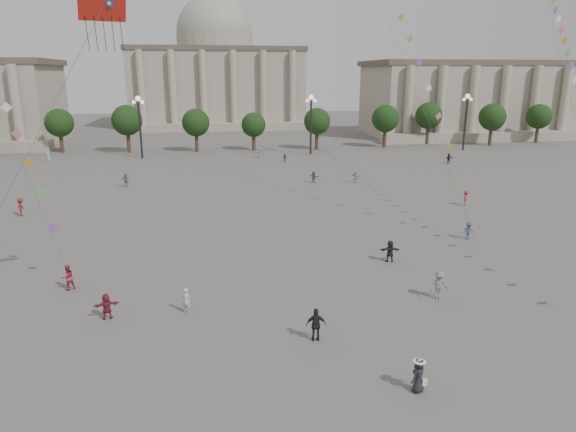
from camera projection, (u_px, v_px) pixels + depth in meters
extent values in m
plane|color=#53514F|center=(301.00, 373.00, 25.32)|extent=(360.00, 360.00, 0.00)
cube|color=gray|center=(531.00, 100.00, 125.19)|extent=(80.00, 22.00, 16.00)
cube|color=brown|center=(535.00, 64.00, 122.88)|extent=(81.60, 22.44, 1.20)
cube|color=gray|center=(562.00, 135.00, 114.70)|extent=(84.00, 4.00, 2.00)
cube|color=gray|center=(217.00, 89.00, 146.26)|extent=(46.00, 30.00, 20.00)
cube|color=brown|center=(215.00, 50.00, 143.42)|extent=(46.92, 30.60, 1.20)
cube|color=gray|center=(220.00, 127.00, 132.50)|extent=(48.30, 4.00, 2.00)
cylinder|color=gray|center=(215.00, 43.00, 142.91)|extent=(21.00, 21.00, 5.00)
sphere|color=gray|center=(215.00, 34.00, 142.24)|extent=(21.00, 21.00, 21.00)
cylinder|color=#332319|center=(62.00, 144.00, 94.35)|extent=(0.70, 0.70, 3.52)
sphere|color=black|center=(60.00, 124.00, 93.36)|extent=(5.12, 5.12, 5.12)
cylinder|color=#332319|center=(130.00, 143.00, 96.22)|extent=(0.70, 0.70, 3.52)
sphere|color=black|center=(128.00, 123.00, 95.23)|extent=(5.12, 5.12, 5.12)
cylinder|color=#332319|center=(195.00, 141.00, 98.08)|extent=(0.70, 0.70, 3.52)
sphere|color=black|center=(194.00, 122.00, 97.10)|extent=(5.12, 5.12, 5.12)
cylinder|color=#332319|center=(257.00, 140.00, 99.95)|extent=(0.70, 0.70, 3.52)
sphere|color=black|center=(257.00, 121.00, 98.97)|extent=(5.12, 5.12, 5.12)
cylinder|color=#332319|center=(317.00, 139.00, 101.82)|extent=(0.70, 0.70, 3.52)
sphere|color=black|center=(318.00, 120.00, 100.83)|extent=(5.12, 5.12, 5.12)
cylinder|color=#332319|center=(375.00, 138.00, 103.69)|extent=(0.70, 0.70, 3.52)
sphere|color=black|center=(376.00, 119.00, 102.70)|extent=(5.12, 5.12, 5.12)
cylinder|color=#332319|center=(431.00, 137.00, 105.55)|extent=(0.70, 0.70, 3.52)
sphere|color=black|center=(432.00, 119.00, 104.57)|extent=(5.12, 5.12, 5.12)
cylinder|color=#332319|center=(485.00, 136.00, 107.42)|extent=(0.70, 0.70, 3.52)
sphere|color=black|center=(487.00, 118.00, 106.44)|extent=(5.12, 5.12, 5.12)
cylinder|color=#332319|center=(537.00, 134.00, 109.29)|extent=(0.70, 0.70, 3.52)
sphere|color=black|center=(539.00, 117.00, 108.31)|extent=(5.12, 5.12, 5.12)
cylinder|color=#262628|center=(140.00, 129.00, 88.21)|extent=(0.36, 0.36, 10.00)
sphere|color=#FFE5B2|center=(138.00, 99.00, 86.82)|extent=(0.90, 0.90, 0.90)
sphere|color=#FFE5B2|center=(134.00, 102.00, 86.87)|extent=(0.60, 0.60, 0.60)
sphere|color=#FFE5B2|center=(142.00, 102.00, 87.09)|extent=(0.60, 0.60, 0.60)
cylinder|color=#262628|center=(311.00, 127.00, 92.88)|extent=(0.36, 0.36, 10.00)
sphere|color=#FFE5B2|center=(311.00, 97.00, 91.49)|extent=(0.90, 0.90, 0.90)
sphere|color=#FFE5B2|center=(307.00, 101.00, 91.54)|extent=(0.60, 0.60, 0.60)
sphere|color=#FFE5B2|center=(315.00, 101.00, 91.76)|extent=(0.60, 0.60, 0.60)
cylinder|color=#262628|center=(465.00, 124.00, 97.55)|extent=(0.36, 0.36, 10.00)
sphere|color=#FFE5B2|center=(468.00, 96.00, 96.16)|extent=(0.90, 0.90, 0.90)
sphere|color=#FFE5B2|center=(464.00, 99.00, 96.21)|extent=(0.60, 0.60, 0.60)
sphere|color=#FFE5B2|center=(471.00, 99.00, 96.43)|extent=(0.60, 0.60, 0.60)
imported|color=#2F4A6B|center=(285.00, 158.00, 85.51)|extent=(0.90, 0.84, 1.49)
imported|color=#222327|center=(390.00, 251.00, 40.09)|extent=(1.65, 0.68, 1.73)
imported|color=silver|center=(259.00, 152.00, 90.42)|extent=(1.51, 1.45, 1.71)
imported|color=slate|center=(439.00, 285.00, 33.40)|extent=(1.30, 0.82, 1.93)
imported|color=beige|center=(356.00, 177.00, 69.46)|extent=(1.36, 1.34, 1.56)
imported|color=maroon|center=(466.00, 198.00, 57.30)|extent=(1.11, 1.27, 1.70)
imported|color=black|center=(449.00, 158.00, 84.28)|extent=(1.63, 0.94, 1.67)
imported|color=silver|center=(49.00, 158.00, 84.54)|extent=(0.77, 0.79, 1.84)
imported|color=#5A5A5F|center=(314.00, 177.00, 69.37)|extent=(1.37, 1.35, 1.58)
imported|color=beige|center=(186.00, 300.00, 31.51)|extent=(0.70, 0.61, 1.62)
imported|color=slate|center=(126.00, 180.00, 66.65)|extent=(1.13, 0.63, 1.83)
imported|color=maroon|center=(21.00, 207.00, 53.04)|extent=(0.76, 1.26, 1.90)
imported|color=maroon|center=(107.00, 306.00, 30.70)|extent=(1.57, 0.80, 1.62)
imported|color=black|center=(316.00, 325.00, 28.14)|extent=(1.18, 0.63, 1.91)
imported|color=#98293F|center=(68.00, 277.00, 34.85)|extent=(1.10, 1.04, 1.78)
imported|color=navy|center=(469.00, 231.00, 45.55)|extent=(1.08, 0.69, 1.58)
imported|color=black|center=(419.00, 375.00, 23.63)|extent=(0.97, 0.90, 1.67)
cone|color=white|center=(420.00, 360.00, 23.42)|extent=(0.52, 0.52, 0.14)
cylinder|color=white|center=(420.00, 361.00, 23.43)|extent=(0.60, 0.60, 0.02)
cube|color=white|center=(425.00, 382.00, 23.60)|extent=(0.22, 0.10, 0.35)
cube|color=#AE1B12|center=(102.00, 10.00, 24.48)|extent=(2.25, 1.16, 1.02)
cube|color=green|center=(94.00, 4.00, 24.32)|extent=(0.39, 0.29, 0.34)
cube|color=navy|center=(109.00, 4.00, 24.43)|extent=(0.39, 0.29, 0.34)
sphere|color=gold|center=(94.00, 4.00, 24.28)|extent=(0.20, 0.20, 0.20)
sphere|color=gold|center=(109.00, 4.00, 24.39)|extent=(0.20, 0.20, 0.20)
cylinder|color=#3F3F3F|center=(9.00, 189.00, 22.34)|extent=(0.02, 0.02, 19.05)
cube|color=#9755AA|center=(53.00, 227.00, 35.10)|extent=(0.76, 0.25, 0.76)
cube|color=#55B453|center=(40.00, 193.00, 35.65)|extent=(0.76, 0.25, 0.76)
cube|color=#B8862B|center=(28.00, 162.00, 36.24)|extent=(0.76, 0.25, 0.76)
cube|color=#C5687F|center=(17.00, 134.00, 36.86)|extent=(0.76, 0.25, 0.76)
cube|color=white|center=(6.00, 107.00, 37.50)|extent=(0.76, 0.25, 0.76)
cube|color=#55B453|center=(459.00, 180.00, 46.07)|extent=(0.76, 0.25, 0.76)
cube|color=#B8862B|center=(449.00, 146.00, 46.96)|extent=(0.76, 0.25, 0.76)
cube|color=#C5687F|center=(439.00, 116.00, 47.91)|extent=(0.76, 0.25, 0.76)
cube|color=white|center=(429.00, 88.00, 48.89)|extent=(0.76, 0.25, 0.76)
cube|color=#9755AA|center=(419.00, 63.00, 49.90)|extent=(0.76, 0.25, 0.76)
cube|color=#55B453|center=(410.00, 39.00, 50.93)|extent=(0.76, 0.25, 0.76)
cube|color=#B8862B|center=(401.00, 16.00, 51.97)|extent=(0.76, 0.25, 0.76)
cylinder|color=#3F3F3F|center=(557.00, 43.00, 49.24)|extent=(0.02, 0.02, 62.16)
cube|color=white|center=(575.00, 80.00, 41.83)|extent=(0.76, 0.25, 0.76)
cube|color=#9755AA|center=(571.00, 66.00, 43.37)|extent=(0.76, 0.25, 0.76)
cube|color=#55B453|center=(568.00, 52.00, 44.91)|extent=(0.76, 0.25, 0.76)
cube|color=#B8862B|center=(565.00, 40.00, 46.46)|extent=(0.76, 0.25, 0.76)
cube|color=#C5687F|center=(561.00, 29.00, 48.01)|extent=(0.76, 0.25, 0.76)
cube|color=white|center=(559.00, 19.00, 49.56)|extent=(0.76, 0.25, 0.76)
cube|color=#9755AA|center=(556.00, 9.00, 51.12)|extent=(0.76, 0.25, 0.76)
cube|color=#55B453|center=(553.00, 1.00, 52.68)|extent=(0.76, 0.25, 0.76)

